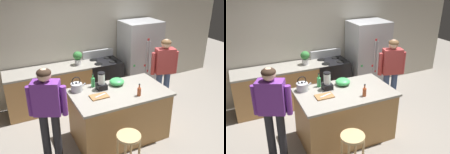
{
  "view_description": "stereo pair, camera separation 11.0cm",
  "coord_description": "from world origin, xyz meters",
  "views": [
    {
      "loc": [
        -1.76,
        -3.31,
        2.85
      ],
      "look_at": [
        0.0,
        0.3,
        1.08
      ],
      "focal_mm": 39.08,
      "sensor_mm": 36.0,
      "label": 1
    },
    {
      "loc": [
        -1.66,
        -3.36,
        2.85
      ],
      "look_at": [
        0.0,
        0.3,
        1.08
      ],
      "focal_mm": 39.08,
      "sensor_mm": 36.0,
      "label": 2
    }
  ],
  "objects": [
    {
      "name": "blender_appliance",
      "position": [
        -0.25,
        0.21,
        1.06
      ],
      "size": [
        0.17,
        0.17,
        0.32
      ],
      "color": "black",
      "rests_on": "kitchen_island"
    },
    {
      "name": "refrigerator",
      "position": [
        1.33,
        1.5,
        0.88
      ],
      "size": [
        0.9,
        0.73,
        1.76
      ],
      "color": "#B7BABF",
      "rests_on": "ground_plane"
    },
    {
      "name": "bottle_cooking_sauce",
      "position": [
        0.22,
        -0.28,
        1.01
      ],
      "size": [
        0.06,
        0.06,
        0.22
      ],
      "color": "#B24C26",
      "rests_on": "kitchen_island"
    },
    {
      "name": "back_wall",
      "position": [
        0.0,
        1.95,
        1.35
      ],
      "size": [
        8.0,
        0.1,
        2.7
      ],
      "primitive_type": "cube",
      "color": "beige",
      "rests_on": "ground_plane"
    },
    {
      "name": "tea_kettle",
      "position": [
        -0.66,
        0.33,
        1.01
      ],
      "size": [
        0.28,
        0.2,
        0.27
      ],
      "color": "#B7BABF",
      "rests_on": "kitchen_island"
    },
    {
      "name": "kitchen_island",
      "position": [
        0.0,
        0.0,
        0.47
      ],
      "size": [
        1.67,
        1.0,
        0.93
      ],
      "color": "#B7844C",
      "rests_on": "ground_plane"
    },
    {
      "name": "chef_knife",
      "position": [
        -0.38,
        -0.04,
        0.95
      ],
      "size": [
        0.22,
        0.1,
        0.01
      ],
      "primitive_type": "cube",
      "rotation": [
        0.0,
        0.0,
        0.32
      ],
      "color": "#B7BABF",
      "rests_on": "cutting_board"
    },
    {
      "name": "bottle_soda",
      "position": [
        -0.35,
        0.37,
        1.02
      ],
      "size": [
        0.07,
        0.07,
        0.26
      ],
      "color": "#3FB259",
      "rests_on": "kitchen_island"
    },
    {
      "name": "stove_range",
      "position": [
        0.36,
        1.52,
        0.48
      ],
      "size": [
        0.76,
        0.65,
        1.11
      ],
      "color": "black",
      "rests_on": "ground_plane"
    },
    {
      "name": "person_by_sink_right",
      "position": [
        1.37,
        0.56,
        0.94
      ],
      "size": [
        0.59,
        0.32,
        1.55
      ],
      "color": "#384C7A",
      "rests_on": "ground_plane"
    },
    {
      "name": "mixing_bowl",
      "position": [
        0.08,
        0.26,
        0.99
      ],
      "size": [
        0.27,
        0.27,
        0.12
      ],
      "primitive_type": "ellipsoid",
      "color": "#3FB259",
      "rests_on": "kitchen_island"
    },
    {
      "name": "cutting_board",
      "position": [
        -0.4,
        -0.04,
        0.94
      ],
      "size": [
        0.3,
        0.2,
        0.02
      ],
      "primitive_type": "cube",
      "color": "#9E6B3D",
      "rests_on": "kitchen_island"
    },
    {
      "name": "person_by_island_left",
      "position": [
        -1.25,
        -0.08,
        0.97
      ],
      "size": [
        0.57,
        0.37,
        1.6
      ],
      "color": "#26262B",
      "rests_on": "ground_plane"
    },
    {
      "name": "potted_plant",
      "position": [
        -0.23,
        1.55,
        1.1
      ],
      "size": [
        0.2,
        0.2,
        0.3
      ],
      "color": "silver",
      "rests_on": "back_counter_run"
    },
    {
      "name": "back_counter_run",
      "position": [
        -0.8,
        1.55,
        0.46
      ],
      "size": [
        2.0,
        0.64,
        0.93
      ],
      "color": "#B7844C",
      "rests_on": "ground_plane"
    },
    {
      "name": "bar_stool",
      "position": [
        -0.28,
        -0.82,
        0.51
      ],
      "size": [
        0.36,
        0.36,
        0.66
      ],
      "color": "tan",
      "rests_on": "ground_plane"
    },
    {
      "name": "ground_plane",
      "position": [
        0.0,
        0.0,
        0.0
      ],
      "size": [
        14.0,
        14.0,
        0.0
      ],
      "primitive_type": "plane",
      "color": "gray"
    }
  ]
}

